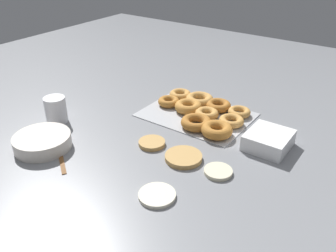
{
  "coord_description": "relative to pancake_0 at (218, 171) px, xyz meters",
  "views": [
    {
      "loc": [
        -0.62,
        0.8,
        0.64
      ],
      "look_at": [
        -0.0,
        -0.07,
        0.04
      ],
      "focal_mm": 38.0,
      "sensor_mm": 36.0,
      "label": 1
    }
  ],
  "objects": [
    {
      "name": "pancake_0",
      "position": [
        0.0,
        0.0,
        0.0
      ],
      "size": [
        0.09,
        0.09,
        0.01
      ],
      "primitive_type": "cylinder",
      "color": "beige",
      "rests_on": "ground_plane"
    },
    {
      "name": "container_stack",
      "position": [
        -0.07,
        -0.22,
        0.02
      ],
      "size": [
        0.13,
        0.15,
        0.05
      ],
      "color": "white",
      "rests_on": "ground_plane"
    },
    {
      "name": "pancake_1",
      "position": [
        0.26,
        -0.01,
        0.0
      ],
      "size": [
        0.09,
        0.09,
        0.01
      ],
      "primitive_type": "cylinder",
      "color": "tan",
      "rests_on": "ground_plane"
    },
    {
      "name": "pancake_2",
      "position": [
        0.08,
        0.19,
        -0.0
      ],
      "size": [
        0.1,
        0.1,
        0.01
      ],
      "primitive_type": "cylinder",
      "color": "silver",
      "rests_on": "ground_plane"
    },
    {
      "name": "ground_plane",
      "position": [
        0.25,
        -0.02,
        -0.01
      ],
      "size": [
        3.0,
        3.0,
        0.0
      ],
      "primitive_type": "plane",
      "color": "gray"
    },
    {
      "name": "pancake_3",
      "position": [
        0.12,
        -0.0,
        0.0
      ],
      "size": [
        0.12,
        0.12,
        0.02
      ],
      "primitive_type": "cylinder",
      "color": "tan",
      "rests_on": "ground_plane"
    },
    {
      "name": "spatula",
      "position": [
        0.52,
        0.17,
        -0.0
      ],
      "size": [
        0.25,
        0.19,
        0.01
      ],
      "rotation": [
        0.0,
        0.0,
        5.69
      ],
      "color": "brown",
      "rests_on": "ground_plane"
    },
    {
      "name": "batter_bowl",
      "position": [
        0.54,
        0.21,
        0.02
      ],
      "size": [
        0.19,
        0.19,
        0.05
      ],
      "color": "silver",
      "rests_on": "ground_plane"
    },
    {
      "name": "donut_tray",
      "position": [
        0.23,
        -0.29,
        0.01
      ],
      "size": [
        0.4,
        0.3,
        0.04
      ],
      "color": "#ADAFB5",
      "rests_on": "ground_plane"
    },
    {
      "name": "paper_cup",
      "position": [
        0.65,
        0.06,
        0.04
      ],
      "size": [
        0.08,
        0.08,
        0.1
      ],
      "color": "white",
      "rests_on": "ground_plane"
    }
  ]
}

